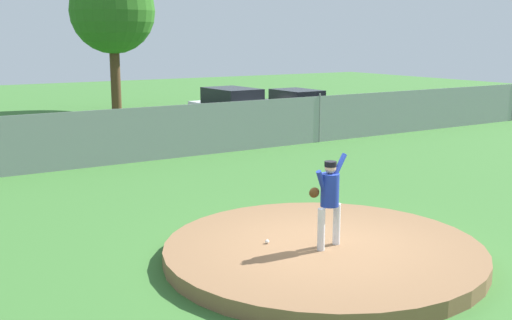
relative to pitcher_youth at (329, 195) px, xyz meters
name	(u,v)px	position (x,y,z in m)	size (l,w,h in m)	color
ground_plane	(180,190)	(0.02, 6.16, -1.22)	(80.00, 80.00, 0.00)	#386B2D
asphalt_strip	(83,143)	(0.02, 14.66, -1.21)	(44.00, 7.00, 0.01)	#2B2B2D
pitchers_mound	(323,251)	(0.02, 0.16, -1.08)	(5.68, 5.68, 0.27)	brown
pitcher_youth	(329,195)	(0.00, 0.00, 0.00)	(0.79, 0.32, 1.65)	silver
baseball	(267,242)	(-0.81, 0.72, -0.91)	(0.07, 0.07, 0.07)	white
chainlink_fence	(124,136)	(0.02, 10.16, -0.35)	(38.27, 0.07, 1.83)	gray
parked_car_charcoal	(297,107)	(9.93, 14.79, -0.47)	(1.86, 4.12, 1.54)	#232328
parked_car_white	(232,109)	(6.61, 14.93, -0.39)	(2.04, 4.65, 1.75)	silver
tree_tall_centre	(113,12)	(4.74, 24.24, 3.98)	(4.47, 4.47, 7.47)	#4C331E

